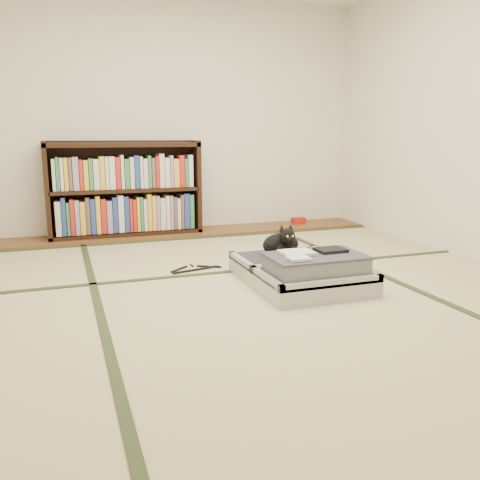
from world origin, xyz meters
name	(u,v)px	position (x,y,z in m)	size (l,w,h in m)	color
floor	(250,287)	(0.00, 0.00, 0.00)	(4.50, 4.50, 0.00)	tan
wood_strip	(182,233)	(0.00, 2.00, 0.01)	(4.00, 0.50, 0.02)	brown
red_item	(298,221)	(1.35, 2.03, 0.06)	(0.15, 0.09, 0.07)	#B01F0E
room_shell	(251,59)	(0.00, 0.00, 1.46)	(4.50, 4.50, 4.50)	white
tatami_borders	(228,268)	(0.00, 0.49, 0.00)	(4.00, 4.50, 0.01)	#2D381E
bookcase	(125,191)	(-0.56, 2.07, 0.45)	(1.50, 0.34, 0.96)	black
suitcase	(302,271)	(0.34, -0.08, 0.10)	(0.71, 0.94, 0.28)	#A9A9AE
cat	(282,244)	(0.33, 0.21, 0.23)	(0.31, 0.32, 0.25)	black
cable_coil	(302,252)	(0.51, 0.25, 0.15)	(0.10, 0.10, 0.02)	white
hanger	(195,269)	(-0.24, 0.55, 0.01)	(0.40, 0.23, 0.01)	black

